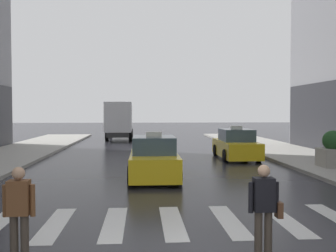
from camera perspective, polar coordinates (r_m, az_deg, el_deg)
The scene contains 7 objects.
crosswalk_markings at distance 9.24m, azimuth 0.64°, elevation -14.09°, with size 11.30×2.80×0.01m.
taxi_lead at distance 14.93m, azimuth -2.13°, elevation -4.98°, with size 1.95×4.55×1.80m.
taxi_second at distance 21.21m, azimuth 10.09°, elevation -2.87°, with size 1.96×4.55×1.80m.
box_truck at distance 34.51m, azimuth -7.24°, elevation 0.98°, with size 2.32×7.56×3.35m.
pedestrian_with_handbag at distance 7.16m, azimuth 14.16°, elevation -11.31°, with size 0.60×0.24×1.65m.
pedestrian_plain_coat at distance 7.17m, azimuth -21.32°, elevation -11.33°, with size 0.55×0.24×1.65m.
planter_mid_block at distance 18.38m, azimuth 23.34°, elevation -3.34°, with size 1.10×1.10×1.60m.
Camera 1 is at (-0.72, -5.84, 2.60)m, focal length 40.91 mm.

